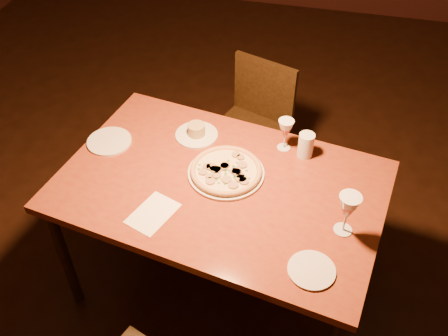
# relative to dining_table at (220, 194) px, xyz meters

# --- Properties ---
(floor) EXTENTS (7.00, 7.00, 0.00)m
(floor) POSITION_rel_dining_table_xyz_m (0.03, -0.07, -0.69)
(floor) COLOR black
(floor) RESTS_ON ground
(dining_table) EXTENTS (1.54, 1.12, 0.75)m
(dining_table) POSITION_rel_dining_table_xyz_m (0.00, 0.00, 0.00)
(dining_table) COLOR brown
(dining_table) RESTS_ON floor
(chair_far) EXTENTS (0.51, 0.51, 0.82)m
(chair_far) POSITION_rel_dining_table_xyz_m (-0.01, 0.82, -0.22)
(chair_far) COLOR black
(chair_far) RESTS_ON floor
(pizza_plate) EXTENTS (0.34, 0.34, 0.04)m
(pizza_plate) POSITION_rel_dining_table_xyz_m (0.01, 0.06, 0.09)
(pizza_plate) COLOR silver
(pizza_plate) RESTS_ON dining_table
(ramekin_saucer) EXTENTS (0.21, 0.21, 0.07)m
(ramekin_saucer) POSITION_rel_dining_table_xyz_m (-0.19, 0.29, 0.09)
(ramekin_saucer) COLOR silver
(ramekin_saucer) RESTS_ON dining_table
(wine_glass_far) EXTENTS (0.07, 0.07, 0.16)m
(wine_glass_far) POSITION_rel_dining_table_xyz_m (0.23, 0.30, 0.15)
(wine_glass_far) COLOR #B8594D
(wine_glass_far) RESTS_ON dining_table
(wine_glass_right) EXTENTS (0.09, 0.09, 0.19)m
(wine_glass_right) POSITION_rel_dining_table_xyz_m (0.54, -0.14, 0.16)
(wine_glass_right) COLOR #B8594D
(wine_glass_right) RESTS_ON dining_table
(water_tumbler) EXTENTS (0.07, 0.07, 0.12)m
(water_tumbler) POSITION_rel_dining_table_xyz_m (0.34, 0.27, 0.13)
(water_tumbler) COLOR silver
(water_tumbler) RESTS_ON dining_table
(side_plate_left) EXTENTS (0.21, 0.21, 0.01)m
(side_plate_left) POSITION_rel_dining_table_xyz_m (-0.59, 0.14, 0.07)
(side_plate_left) COLOR silver
(side_plate_left) RESTS_ON dining_table
(side_plate_near) EXTENTS (0.18, 0.18, 0.01)m
(side_plate_near) POSITION_rel_dining_table_xyz_m (0.44, -0.37, 0.07)
(side_plate_near) COLOR silver
(side_plate_near) RESTS_ON dining_table
(menu_card) EXTENTS (0.21, 0.25, 0.00)m
(menu_card) POSITION_rel_dining_table_xyz_m (-0.23, -0.24, 0.07)
(menu_card) COLOR white
(menu_card) RESTS_ON dining_table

